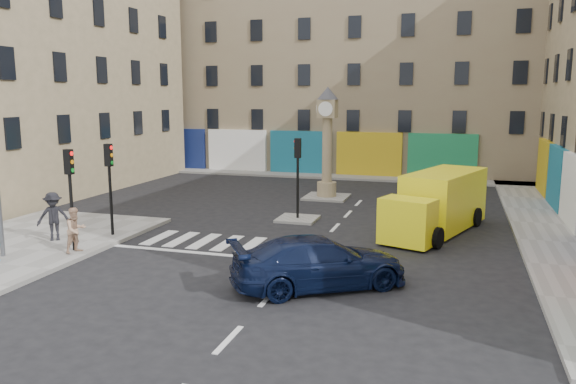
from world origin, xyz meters
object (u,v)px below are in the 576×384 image
at_px(pedestrian_tan, 76,230).
at_px(clock_pillar, 327,135).
at_px(traffic_light_left_near, 70,183).
at_px(yellow_van, 438,203).
at_px(pedestrian_dark, 53,216).
at_px(traffic_light_left_far, 109,174).
at_px(traffic_light_island, 298,165).
at_px(navy_sedan, 319,262).

bearing_deg(pedestrian_tan, clock_pillar, -4.28).
bearing_deg(traffic_light_left_near, yellow_van, 30.48).
xyz_separation_m(clock_pillar, pedestrian_dark, (-7.94, -12.83, -2.45)).
height_order(clock_pillar, pedestrian_tan, clock_pillar).
bearing_deg(traffic_light_left_near, pedestrian_tan, -39.66).
xyz_separation_m(traffic_light_left_far, clock_pillar, (6.30, 11.40, 0.93)).
height_order(traffic_light_island, clock_pillar, clock_pillar).
xyz_separation_m(traffic_light_left_near, navy_sedan, (9.47, -0.93, -1.84)).
height_order(traffic_light_left_near, yellow_van, traffic_light_left_near).
distance_m(navy_sedan, pedestrian_tan, 9.19).
bearing_deg(yellow_van, pedestrian_dark, -136.40).
distance_m(traffic_light_left_far, yellow_van, 13.64).
height_order(traffic_light_left_far, pedestrian_tan, traffic_light_left_far).
bearing_deg(traffic_light_left_near, pedestrian_dark, 149.45).
distance_m(traffic_light_left_far, traffic_light_island, 8.30).
distance_m(yellow_van, pedestrian_dark, 15.63).
height_order(clock_pillar, pedestrian_dark, clock_pillar).
bearing_deg(pedestrian_tan, traffic_light_left_near, 69.19).
bearing_deg(pedestrian_tan, navy_sedan, -75.40).
relative_size(traffic_light_island, clock_pillar, 0.61).
bearing_deg(traffic_light_island, pedestrian_dark, -139.28).
height_order(traffic_light_left_far, traffic_light_island, traffic_light_left_far).
xyz_separation_m(traffic_light_left_near, pedestrian_tan, (0.30, -0.25, -1.65)).
bearing_deg(traffic_light_left_near, navy_sedan, -5.62).
relative_size(traffic_light_left_near, clock_pillar, 0.61).
bearing_deg(pedestrian_tan, traffic_light_island, -17.85).
height_order(traffic_light_left_near, clock_pillar, clock_pillar).
bearing_deg(traffic_light_island, clock_pillar, 90.00).
distance_m(traffic_light_left_near, pedestrian_tan, 1.69).
distance_m(traffic_light_island, pedestrian_dark, 10.58).
relative_size(traffic_light_island, pedestrian_dark, 1.95).
distance_m(clock_pillar, navy_sedan, 15.32).
bearing_deg(yellow_van, traffic_light_left_far, -139.06).
relative_size(navy_sedan, pedestrian_dark, 2.82).
relative_size(clock_pillar, yellow_van, 0.85).
bearing_deg(navy_sedan, traffic_light_left_near, 50.47).
bearing_deg(traffic_light_left_far, navy_sedan, -19.39).
bearing_deg(yellow_van, traffic_light_left_near, -130.29).
bearing_deg(yellow_van, navy_sedan, -91.37).
xyz_separation_m(traffic_light_left_far, traffic_light_island, (6.30, 5.40, -0.03)).
distance_m(pedestrian_tan, pedestrian_dark, 2.29).
height_order(pedestrian_tan, pedestrian_dark, pedestrian_dark).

